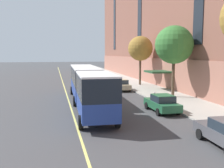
% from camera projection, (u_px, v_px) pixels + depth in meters
% --- Properties ---
extents(ground_plane, '(260.00, 260.00, 0.00)m').
position_uv_depth(ground_plane, '(94.00, 102.00, 27.72)').
color(ground_plane, '#424244').
extents(sidewalk, '(5.48, 160.00, 0.15)m').
position_uv_depth(sidewalk, '(163.00, 94.00, 32.59)').
color(sidewalk, '#ADA89E').
rests_on(sidewalk, ground).
extents(city_bus, '(3.33, 18.86, 3.70)m').
position_uv_depth(city_bus, '(88.00, 84.00, 25.70)').
color(city_bus, navy).
rests_on(city_bus, ground).
extents(parked_car_green_1, '(2.04, 4.37, 1.56)m').
position_uv_depth(parked_car_green_1, '(162.00, 103.00, 23.16)').
color(parked_car_green_1, '#23603D').
rests_on(parked_car_green_1, ground).
extents(parked_car_champagne_2, '(1.96, 4.76, 1.56)m').
position_uv_depth(parked_car_champagne_2, '(121.00, 85.00, 36.65)').
color(parked_car_champagne_2, '#BCAD89').
rests_on(parked_car_champagne_2, ground).
extents(parked_car_silver_3, '(2.10, 4.79, 1.56)m').
position_uv_depth(parked_car_silver_3, '(108.00, 78.00, 46.12)').
color(parked_car_silver_3, '#B7B7BC').
rests_on(parked_car_silver_3, ground).
extents(parked_car_red_4, '(2.01, 4.30, 1.56)m').
position_uv_depth(parked_car_red_4, '(100.00, 74.00, 54.42)').
color(parked_car_red_4, '#B21E19').
rests_on(parked_car_red_4, ground).
extents(street_tree_mid_block, '(4.38, 4.38, 8.18)m').
position_uv_depth(street_tree_mid_block, '(174.00, 45.00, 29.88)').
color(street_tree_mid_block, brown).
rests_on(street_tree_mid_block, sidewalk).
extents(street_tree_far_uptown, '(3.91, 3.91, 7.73)m').
position_uv_depth(street_tree_far_uptown, '(140.00, 49.00, 41.48)').
color(street_tree_far_uptown, brown).
rests_on(street_tree_far_uptown, sidewalk).
extents(fire_hydrant, '(0.42, 0.24, 0.72)m').
position_uv_depth(fire_hydrant, '(155.00, 95.00, 29.34)').
color(fire_hydrant, red).
rests_on(fire_hydrant, sidewalk).
extents(lane_centerline, '(0.16, 140.00, 0.01)m').
position_uv_depth(lane_centerline, '(68.00, 99.00, 30.07)').
color(lane_centerline, '#E0D66B').
rests_on(lane_centerline, ground).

